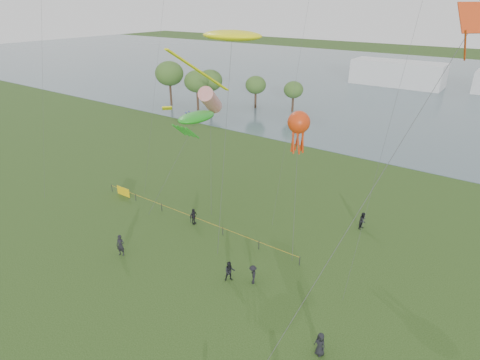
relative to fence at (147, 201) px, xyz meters
The scene contains 16 objects.
ground_plane 19.67m from the fence, 42.67° to the right, with size 400.00×400.00×0.00m, color #1F3912.
lake 87.87m from the fence, 80.53° to the left, with size 400.00×120.00×0.08m, color slate.
pavilion_left 81.74m from the fence, 88.28° to the left, with size 22.00×8.00×6.00m, color silver.
trees 42.36m from the fence, 120.95° to the left, with size 27.57×14.70×8.87m.
fence is the anchor object (origin of this frame).
spectator_a 15.39m from the fence, 18.54° to the right, with size 0.82×0.64×1.68m, color black.
spectator_b 16.76m from the fence, 14.25° to the right, with size 1.02×0.59×1.58m, color black.
spectator_c 6.55m from the fence, ahead, with size 0.96×0.40×1.65m, color black.
spectator_d 24.53m from the fence, 17.54° to the right, with size 0.80×0.52×1.63m, color black.
spectator_f 9.07m from the fence, 56.66° to the right, with size 0.70×0.46×1.93m, color black.
spectator_g 22.04m from the fence, 23.22° to the left, with size 0.83×0.64×1.70m, color black.
kite_stingray 19.20m from the fence, 19.68° to the left, with size 5.59×10.22×17.75m.
kite_windsock 12.66m from the fence, 72.02° to the left, with size 6.65×7.99×12.00m.
kite_creature 10.84m from the fence, 29.65° to the left, with size 4.70×6.38×10.25m.
kite_octopus 17.95m from the fence, 26.09° to the left, with size 4.55×7.62×10.92m.
kite_delta 32.99m from the fence, 12.81° to the right, with size 6.48×12.17×19.99m.
Camera 1 is at (15.50, -11.73, 20.08)m, focal length 30.00 mm.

